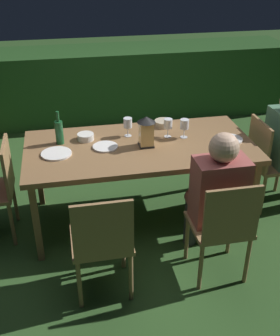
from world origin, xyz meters
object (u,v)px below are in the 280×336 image
at_px(person_in_rust, 215,193).
at_px(bowl_bread, 86,137).
at_px(lantern_centerpiece, 146,130).
at_px(chair_side_left_b, 223,225).
at_px(plate_b, 231,139).
at_px(plate_a, 105,147).
at_px(dining_table, 140,150).
at_px(chair_side_left_a, 102,240).
at_px(wine_glass_c, 184,125).
at_px(green_bottle_on_table, 59,132).
at_px(plate_c, 56,154).
at_px(chair_head_far, 268,159).
at_px(bowl_olives, 163,123).
at_px(wine_glass_b, 168,124).
at_px(wine_glass_a, 128,124).

height_order(person_in_rust, bowl_bread, person_in_rust).
bearing_deg(lantern_centerpiece, person_in_rust, -58.88).
height_order(chair_side_left_b, plate_b, chair_side_left_b).
height_order(plate_a, bowl_bread, bowl_bread).
distance_m(dining_table, bowl_bread, 0.49).
bearing_deg(bowl_bread, chair_side_left_a, -89.62).
height_order(wine_glass_c, plate_b, wine_glass_c).
xyz_separation_m(person_in_rust, lantern_centerpiece, (-0.39, 0.64, 0.26)).
relative_size(green_bottle_on_table, wine_glass_c, 1.72).
distance_m(plate_c, bowl_bread, 0.35).
bearing_deg(person_in_rust, plate_c, 150.95).
distance_m(chair_head_far, bowl_bread, 1.70).
relative_size(chair_side_left_b, lantern_centerpiece, 3.28).
bearing_deg(chair_side_left_b, chair_head_far, 48.04).
height_order(chair_side_left_b, plate_c, chair_side_left_b).
xyz_separation_m(lantern_centerpiece, bowl_bread, (-0.49, 0.22, -0.12)).
height_order(green_bottle_on_table, plate_c, green_bottle_on_table).
bearing_deg(bowl_olives, dining_table, -129.45).
bearing_deg(person_in_rust, bowl_olives, 97.93).
relative_size(green_bottle_on_table, plate_b, 1.39).
distance_m(chair_side_left_b, wine_glass_b, 1.07).
distance_m(wine_glass_c, plate_c, 1.12).
bearing_deg(wine_glass_a, bowl_olives, 23.54).
distance_m(lantern_centerpiece, plate_b, 0.76).
height_order(dining_table, wine_glass_a, wine_glass_a).
relative_size(person_in_rust, bowl_olives, 6.88).
xyz_separation_m(green_bottle_on_table, wine_glass_a, (0.59, 0.04, 0.01)).
bearing_deg(plate_a, wine_glass_b, 10.52).
bearing_deg(plate_a, bowl_olives, 30.75).
bearing_deg(chair_side_left_a, bowl_bread, 90.38).
height_order(plate_a, bowl_olives, bowl_olives).
relative_size(wine_glass_b, plate_b, 0.81).
relative_size(plate_b, bowl_bread, 1.45).
height_order(green_bottle_on_table, plate_a, green_bottle_on_table).
bearing_deg(wine_glass_a, plate_b, -16.55).
distance_m(green_bottle_on_table, plate_c, 0.23).
bearing_deg(chair_head_far, dining_table, 180.00).
distance_m(chair_head_far, plate_a, 1.54).
height_order(dining_table, wine_glass_c, wine_glass_c).
bearing_deg(bowl_olives, chair_side_left_a, -120.76).
bearing_deg(person_in_rust, chair_side_left_a, -167.36).
distance_m(chair_head_far, plate_b, 0.51).
distance_m(green_bottle_on_table, wine_glass_a, 0.59).
bearing_deg(plate_a, plate_b, -3.39).
bearing_deg(dining_table, wine_glass_b, 22.36).
xyz_separation_m(green_bottle_on_table, bowl_olives, (0.95, 0.19, -0.08)).
relative_size(wine_glass_c, plate_b, 0.81).
distance_m(wine_glass_a, bowl_bread, 0.38).
distance_m(lantern_centerpiece, wine_glass_c, 0.38).
xyz_separation_m(wine_glass_a, plate_b, (0.86, -0.26, -0.11)).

